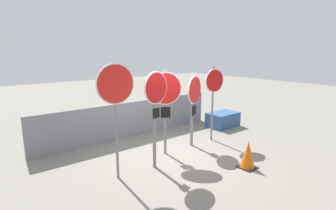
% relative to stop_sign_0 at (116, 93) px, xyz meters
% --- Properties ---
extents(ground_plane, '(40.00, 40.00, 0.00)m').
position_rel_stop_sign_0_xyz_m(ground_plane, '(1.84, 0.28, -2.02)').
color(ground_plane, gray).
extents(fence_back, '(6.67, 0.12, 1.20)m').
position_rel_stop_sign_0_xyz_m(fence_back, '(1.84, 2.53, -1.42)').
color(fence_back, slate).
rests_on(fence_back, ground).
extents(stop_sign_0, '(0.90, 0.13, 2.66)m').
position_rel_stop_sign_0_xyz_m(stop_sign_0, '(0.00, 0.00, 0.00)').
color(stop_sign_0, slate).
rests_on(stop_sign_0, ground).
extents(stop_sign_1, '(0.78, 0.22, 2.44)m').
position_rel_stop_sign_0_xyz_m(stop_sign_1, '(1.02, -0.06, -0.33)').
color(stop_sign_1, slate).
rests_on(stop_sign_1, ground).
extents(stop_sign_2, '(0.84, 0.41, 2.41)m').
position_rel_stop_sign_0_xyz_m(stop_sign_2, '(1.75, 0.49, -0.33)').
color(stop_sign_2, slate).
rests_on(stop_sign_2, ground).
extents(stop_sign_3, '(0.80, 0.33, 2.19)m').
position_rel_stop_sign_0_xyz_m(stop_sign_3, '(2.85, 0.51, -0.51)').
color(stop_sign_3, slate).
rests_on(stop_sign_3, ground).
extents(stop_sign_4, '(0.75, 0.15, 2.44)m').
position_rel_stop_sign_0_xyz_m(stop_sign_4, '(3.70, 0.48, -0.26)').
color(stop_sign_4, slate).
rests_on(stop_sign_4, ground).
extents(traffic_cone_0, '(0.43, 0.43, 0.71)m').
position_rel_stop_sign_0_xyz_m(traffic_cone_0, '(2.83, -1.50, -1.67)').
color(traffic_cone_0, black).
rests_on(traffic_cone_0, ground).
extents(storage_crate, '(1.19, 0.79, 0.55)m').
position_rel_stop_sign_0_xyz_m(storage_crate, '(5.22, 1.32, -1.74)').
color(storage_crate, '#335684').
rests_on(storage_crate, ground).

